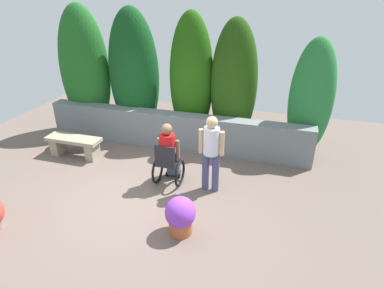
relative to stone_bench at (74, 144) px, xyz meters
name	(u,v)px	position (x,y,z in m)	size (l,w,h in m)	color
ground_plane	(138,195)	(2.11, -1.08, -0.30)	(10.75, 10.75, 0.00)	#685850
stone_retaining_wall	(174,131)	(2.11, 1.07, 0.15)	(6.55, 0.36, 0.91)	slate
hedge_backdrop	(165,79)	(1.70, 1.64, 1.28)	(6.86, 1.03, 3.30)	#1D5E20
stone_bench	(74,144)	(0.00, 0.00, 0.00)	(1.30, 0.42, 0.47)	gray
person_in_wheelchair	(169,156)	(2.55, -0.47, 0.32)	(0.53, 0.66, 1.33)	black
person_standing_companion	(211,150)	(3.41, -0.48, 0.59)	(0.49, 0.30, 1.56)	#42456D
flower_pot_purple_near	(180,216)	(3.24, -1.83, 0.04)	(0.50, 0.50, 0.67)	#AB5533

